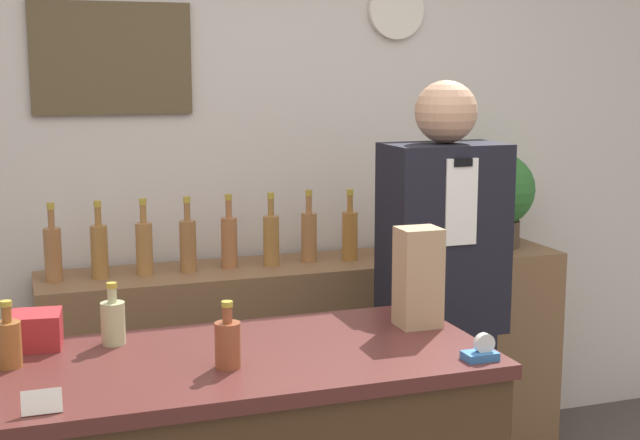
% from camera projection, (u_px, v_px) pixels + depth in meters
% --- Properties ---
extents(back_wall, '(5.20, 0.09, 2.70)m').
position_uv_depth(back_wall, '(243.00, 160.00, 3.88)').
color(back_wall, silver).
rests_on(back_wall, ground_plane).
extents(back_shelf, '(2.26, 0.41, 0.94)m').
position_uv_depth(back_shelf, '(312.00, 368.00, 3.85)').
color(back_shelf, brown).
rests_on(back_shelf, ground_plane).
extents(shopkeeper, '(0.43, 0.27, 1.71)m').
position_uv_depth(shopkeeper, '(441.00, 314.00, 3.29)').
color(shopkeeper, black).
rests_on(shopkeeper, ground_plane).
extents(potted_plant, '(0.34, 0.34, 0.43)m').
position_uv_depth(potted_plant, '(498.00, 195.00, 4.06)').
color(potted_plant, '#4C3D2D').
rests_on(potted_plant, back_shelf).
extents(paper_bag, '(0.13, 0.11, 0.30)m').
position_uv_depth(paper_bag, '(418.00, 277.00, 2.68)').
color(paper_bag, tan).
rests_on(paper_bag, display_counter).
extents(tape_dispenser, '(0.09, 0.06, 0.07)m').
position_uv_depth(tape_dispenser, '(481.00, 351.00, 2.39)').
color(tape_dispenser, '#2D66A8').
rests_on(tape_dispenser, display_counter).
extents(price_card_left, '(0.09, 0.02, 0.06)m').
position_uv_depth(price_card_left, '(42.00, 402.00, 2.01)').
color(price_card_left, white).
rests_on(price_card_left, display_counter).
extents(gift_box, '(0.15, 0.15, 0.10)m').
position_uv_depth(gift_box, '(36.00, 330.00, 2.49)').
color(gift_box, maroon).
rests_on(gift_box, display_counter).
extents(counter_bottle_0, '(0.07, 0.07, 0.18)m').
position_uv_depth(counter_bottle_0, '(8.00, 342.00, 2.32)').
color(counter_bottle_0, brown).
rests_on(counter_bottle_0, display_counter).
extents(counter_bottle_1, '(0.07, 0.07, 0.18)m').
position_uv_depth(counter_bottle_1, '(113.00, 321.00, 2.51)').
color(counter_bottle_1, '#AEB282').
rests_on(counter_bottle_1, display_counter).
extents(counter_bottle_2, '(0.07, 0.07, 0.18)m').
position_uv_depth(counter_bottle_2, '(228.00, 343.00, 2.32)').
color(counter_bottle_2, brown).
rests_on(counter_bottle_2, display_counter).
extents(shelf_bottle_0, '(0.07, 0.07, 0.31)m').
position_uv_depth(shelf_bottle_0, '(53.00, 252.00, 3.41)').
color(shelf_bottle_0, '#9A643A').
rests_on(shelf_bottle_0, back_shelf).
extents(shelf_bottle_1, '(0.07, 0.07, 0.31)m').
position_uv_depth(shelf_bottle_1, '(99.00, 249.00, 3.47)').
color(shelf_bottle_1, '#9D6C36').
rests_on(shelf_bottle_1, back_shelf).
extents(shelf_bottle_2, '(0.07, 0.07, 0.31)m').
position_uv_depth(shelf_bottle_2, '(144.00, 246.00, 3.53)').
color(shelf_bottle_2, '#A26F3B').
rests_on(shelf_bottle_2, back_shelf).
extents(shelf_bottle_3, '(0.07, 0.07, 0.31)m').
position_uv_depth(shelf_bottle_3, '(188.00, 244.00, 3.58)').
color(shelf_bottle_3, '#986639').
rests_on(shelf_bottle_3, back_shelf).
extents(shelf_bottle_4, '(0.07, 0.07, 0.31)m').
position_uv_depth(shelf_bottle_4, '(229.00, 240.00, 3.65)').
color(shelf_bottle_4, '#A5663D').
rests_on(shelf_bottle_4, back_shelf).
extents(shelf_bottle_5, '(0.07, 0.07, 0.31)m').
position_uv_depth(shelf_bottle_5, '(271.00, 238.00, 3.69)').
color(shelf_bottle_5, '#A17038').
rests_on(shelf_bottle_5, back_shelf).
extents(shelf_bottle_6, '(0.07, 0.07, 0.31)m').
position_uv_depth(shelf_bottle_6, '(309.00, 235.00, 3.77)').
color(shelf_bottle_6, '#A26B3E').
rests_on(shelf_bottle_6, back_shelf).
extents(shelf_bottle_7, '(0.07, 0.07, 0.31)m').
position_uv_depth(shelf_bottle_7, '(350.00, 234.00, 3.80)').
color(shelf_bottle_7, '#A46D31').
rests_on(shelf_bottle_7, back_shelf).
extents(shelf_bottle_8, '(0.07, 0.07, 0.31)m').
position_uv_depth(shelf_bottle_8, '(388.00, 231.00, 3.85)').
color(shelf_bottle_8, '#9C693D').
rests_on(shelf_bottle_8, back_shelf).
extents(shelf_bottle_9, '(0.07, 0.07, 0.31)m').
position_uv_depth(shelf_bottle_9, '(423.00, 228.00, 3.92)').
color(shelf_bottle_9, olive).
rests_on(shelf_bottle_9, back_shelf).
extents(shelf_bottle_10, '(0.07, 0.07, 0.31)m').
position_uv_depth(shelf_bottle_10, '(458.00, 226.00, 3.98)').
color(shelf_bottle_10, '#A36937').
rests_on(shelf_bottle_10, back_shelf).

